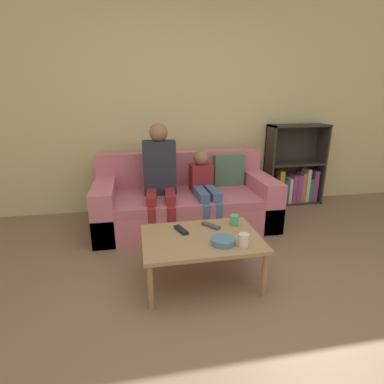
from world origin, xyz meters
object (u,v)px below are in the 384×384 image
cup_near (244,240)px  snack_bowl (223,241)px  couch (186,202)px  tv_remote_1 (211,226)px  person_child (204,186)px  bookshelf (293,175)px  cup_far (234,220)px  person_adult (160,172)px  tv_remote_0 (181,230)px  coffee_table (201,241)px

cup_near → snack_bowl: (-0.13, 0.07, -0.03)m
couch → tv_remote_1: bearing=-87.1°
person_child → cup_near: 1.21m
bookshelf → cup_far: 1.94m
couch → person_adult: 0.49m
tv_remote_0 → person_child: bearing=46.9°
bookshelf → snack_bowl: size_ratio=5.87×
bookshelf → cup_far: bearing=-132.5°
bookshelf → person_child: bearing=-156.6°
couch → coffee_table: (-0.07, -1.14, 0.08)m
cup_near → tv_remote_1: 0.41m
bookshelf → coffee_table: bearing=-135.6°
bookshelf → person_child: bookshelf is taller
couch → bookshelf: 1.63m
tv_remote_1 → snack_bowl: bearing=-124.1°
tv_remote_1 → snack_bowl: snack_bowl is taller
cup_far → cup_near: bearing=-98.2°
couch → bookshelf: (1.56, 0.46, 0.12)m
person_adult → tv_remote_0: size_ratio=6.53×
couch → tv_remote_0: couch is taller
cup_far → tv_remote_0: cup_far is taller
snack_bowl → tv_remote_1: bearing=93.0°
person_child → cup_far: person_child is taller
tv_remote_0 → cup_near: bearing=-59.2°
bookshelf → person_adult: person_adult is taller
cup_near → snack_bowl: cup_near is taller
tv_remote_1 → snack_bowl: (0.02, -0.31, 0.01)m
couch → tv_remote_1: 0.98m
cup_near → snack_bowl: 0.15m
person_child → tv_remote_0: bearing=-116.1°
person_adult → tv_remote_0: bearing=-80.9°
bookshelf → cup_far: (-1.31, -1.43, 0.04)m
coffee_table → cup_far: cup_far is taller
tv_remote_0 → tv_remote_1: 0.26m
tv_remote_1 → snack_bowl: size_ratio=0.91×
cup_near → cup_far: 0.38m
coffee_table → person_child: 1.04m
cup_far → snack_bowl: 0.36m
cup_near → coffee_table: bearing=141.5°
tv_remote_0 → coffee_table: bearing=-61.9°
couch → cup_far: size_ratio=22.49×
tv_remote_1 → coffee_table: bearing=-162.3°
bookshelf → cup_near: bookshelf is taller
cup_near → snack_bowl: bearing=152.1°
tv_remote_0 → tv_remote_1: size_ratio=1.07×
couch → cup_near: size_ratio=19.74×
cup_near → tv_remote_0: bearing=139.9°
snack_bowl → person_child: bearing=84.2°
tv_remote_0 → couch: bearing=59.4°
cup_far → snack_bowl: size_ratio=0.48×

